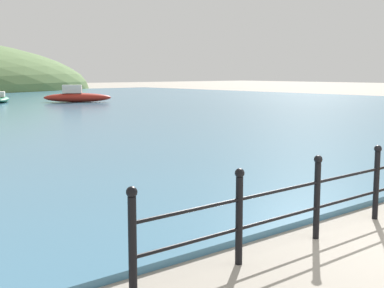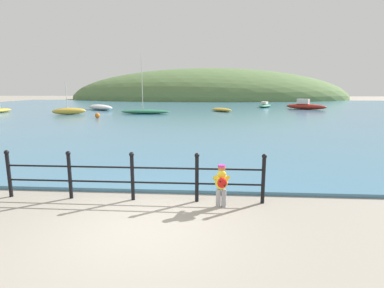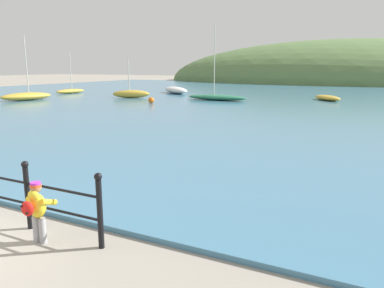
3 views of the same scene
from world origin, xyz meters
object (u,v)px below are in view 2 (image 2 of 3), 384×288
at_px(boat_twin_mast, 145,111).
at_px(boat_red_dinghy, 265,105).
at_px(boat_far_right, 222,110).
at_px(mooring_buoy, 97,115).
at_px(boat_white_sailboat, 100,107).
at_px(boat_green_fishing, 69,111).
at_px(child_in_coat, 221,182).
at_px(boat_nearest_quay, 305,106).

distance_m(boat_twin_mast, boat_red_dinghy, 18.50).
relative_size(boat_far_right, mooring_buoy, 7.11).
relative_size(boat_twin_mast, boat_far_right, 1.89).
bearing_deg(boat_white_sailboat, boat_green_fishing, -95.73).
bearing_deg(boat_red_dinghy, child_in_coat, -101.12).
distance_m(boat_twin_mast, boat_white_sailboat, 8.66).
xyz_separation_m(boat_far_right, boat_white_sailboat, (-14.76, 1.56, 0.12)).
distance_m(boat_twin_mast, boat_far_right, 8.82).
bearing_deg(boat_twin_mast, boat_nearest_quay, 23.58).
xyz_separation_m(boat_twin_mast, boat_red_dinghy, (14.21, 11.85, 0.01)).
bearing_deg(boat_far_right, boat_twin_mast, -154.43).
distance_m(boat_green_fishing, boat_red_dinghy, 25.35).
bearing_deg(boat_green_fishing, boat_twin_mast, 9.78).
bearing_deg(child_in_coat, boat_twin_mast, 106.66).
relative_size(boat_green_fishing, boat_far_right, 1.01).
bearing_deg(child_in_coat, boat_red_dinghy, 78.88).
relative_size(boat_far_right, boat_white_sailboat, 0.67).
bearing_deg(boat_red_dinghy, boat_white_sailboat, -162.86).
bearing_deg(boat_twin_mast, boat_white_sailboat, 141.73).
relative_size(boat_white_sailboat, mooring_buoy, 10.63).
distance_m(boat_nearest_quay, mooring_buoy, 25.28).
bearing_deg(child_in_coat, boat_nearest_quay, 70.42).
bearing_deg(boat_white_sailboat, boat_nearest_quay, 6.17).
relative_size(boat_green_fishing, boat_nearest_quay, 0.66).
height_order(boat_twin_mast, mooring_buoy, boat_twin_mast).
distance_m(boat_green_fishing, mooring_buoy, 5.28).
bearing_deg(mooring_buoy, boat_nearest_quay, 30.02).
height_order(child_in_coat, boat_twin_mast, boat_twin_mast).
distance_m(boat_red_dinghy, mooring_buoy, 23.99).
distance_m(boat_green_fishing, boat_far_right, 16.25).
bearing_deg(boat_nearest_quay, boat_red_dinghy, 139.48).
bearing_deg(boat_twin_mast, boat_green_fishing, -170.22).
xyz_separation_m(boat_nearest_quay, boat_red_dinghy, (-4.37, 3.74, -0.16)).
bearing_deg(boat_white_sailboat, boat_twin_mast, -38.27).
height_order(boat_nearest_quay, boat_white_sailboat, boat_nearest_quay).
relative_size(boat_green_fishing, mooring_buoy, 7.20).
xyz_separation_m(boat_twin_mast, boat_green_fishing, (-7.47, -1.29, 0.10)).
bearing_deg(boat_white_sailboat, mooring_buoy, -70.58).
distance_m(boat_nearest_quay, boat_white_sailboat, 25.53).
bearing_deg(boat_far_right, boat_nearest_quay, 22.05).
height_order(child_in_coat, boat_far_right, child_in_coat).
bearing_deg(child_in_coat, mooring_buoy, 118.35).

